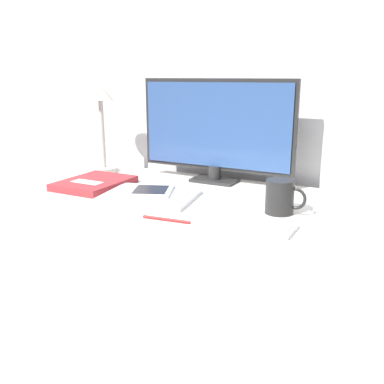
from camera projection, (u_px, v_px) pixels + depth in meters
name	position (u px, v px, depth m)	size (l,w,h in m)	color
wall_back	(251.00, 63.00, 1.68)	(3.60, 0.05, 2.40)	silver
desk	(196.00, 306.00, 1.49)	(1.37, 0.79, 0.75)	silver
monitor	(216.00, 129.00, 1.64)	(0.62, 0.11, 0.40)	#262626
keyboard	(244.00, 223.00, 1.19)	(0.28, 0.11, 0.01)	silver
laptop	(149.00, 196.00, 1.46)	(0.34, 0.29, 0.02)	silver
ereader	(151.00, 191.00, 1.47)	(0.20, 0.21, 0.01)	white
desk_lamp	(101.00, 116.00, 1.80)	(0.12, 0.12, 0.37)	#BCB7AD
notebook	(94.00, 183.00, 1.61)	(0.22, 0.27, 0.03)	maroon
coffee_mug	(280.00, 197.00, 1.29)	(0.12, 0.09, 0.10)	black
pen	(167.00, 220.00, 1.23)	(0.15, 0.02, 0.01)	maroon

